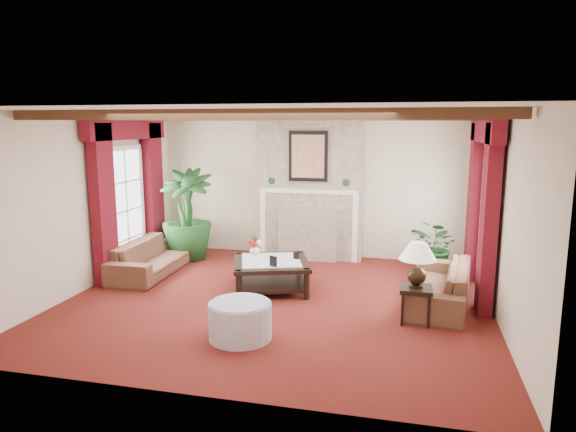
% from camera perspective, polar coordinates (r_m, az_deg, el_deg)
% --- Properties ---
extents(floor, '(6.00, 6.00, 0.00)m').
position_cam_1_polar(floor, '(7.58, -1.28, -9.34)').
color(floor, '#460F0C').
rests_on(floor, ground).
extents(ceiling, '(6.00, 6.00, 0.00)m').
position_cam_1_polar(ceiling, '(7.14, -1.37, 11.53)').
color(ceiling, white).
rests_on(ceiling, floor).
extents(back_wall, '(6.00, 0.02, 2.70)m').
position_cam_1_polar(back_wall, '(9.90, 2.70, 3.32)').
color(back_wall, beige).
rests_on(back_wall, ground).
extents(left_wall, '(0.02, 5.50, 2.70)m').
position_cam_1_polar(left_wall, '(8.50, -21.31, 1.49)').
color(left_wall, beige).
rests_on(left_wall, ground).
extents(right_wall, '(0.02, 5.50, 2.70)m').
position_cam_1_polar(right_wall, '(7.11, 22.77, -0.20)').
color(right_wall, beige).
rests_on(right_wall, ground).
extents(ceiling_beams, '(6.00, 3.00, 0.12)m').
position_cam_1_polar(ceiling_beams, '(7.14, -1.37, 11.05)').
color(ceiling_beams, '#3C2413').
rests_on(ceiling_beams, ceiling).
extents(fireplace, '(2.00, 0.52, 2.70)m').
position_cam_1_polar(fireplace, '(9.63, 2.55, 11.18)').
color(fireplace, tan).
rests_on(fireplace, ground).
extents(french_door_left, '(0.10, 1.10, 2.16)m').
position_cam_1_polar(french_door_left, '(9.25, -17.95, 7.21)').
color(french_door_left, white).
rests_on(french_door_left, ground).
extents(french_door_right, '(0.10, 1.10, 2.16)m').
position_cam_1_polar(french_door_right, '(8.00, 21.81, 6.58)').
color(french_door_right, white).
rests_on(french_door_right, ground).
extents(curtains_left, '(0.20, 2.40, 2.55)m').
position_cam_1_polar(curtains_left, '(9.18, -17.50, 9.84)').
color(curtains_left, '#540B16').
rests_on(curtains_left, ground).
extents(curtains_right, '(0.20, 2.40, 2.55)m').
position_cam_1_polar(curtains_right, '(7.98, 21.22, 9.64)').
color(curtains_right, '#540B16').
rests_on(curtains_right, ground).
extents(sofa_left, '(1.99, 0.69, 0.76)m').
position_cam_1_polar(sofa_left, '(9.09, -14.87, -3.84)').
color(sofa_left, '#340E14').
rests_on(sofa_left, ground).
extents(sofa_right, '(2.12, 1.09, 0.77)m').
position_cam_1_polar(sofa_right, '(7.64, 16.51, -6.56)').
color(sofa_right, '#340E14').
rests_on(sofa_right, ground).
extents(potted_palm, '(1.53, 2.03, 0.96)m').
position_cam_1_polar(potted_palm, '(9.89, -11.12, -1.97)').
color(potted_palm, black).
rests_on(potted_palm, ground).
extents(small_plant, '(1.79, 1.79, 0.73)m').
position_cam_1_polar(small_plant, '(9.14, 16.11, -3.93)').
color(small_plant, black).
rests_on(small_plant, ground).
extents(coffee_table, '(1.43, 1.43, 0.46)m').
position_cam_1_polar(coffee_table, '(7.98, -1.90, -6.58)').
color(coffee_table, black).
rests_on(coffee_table, ground).
extents(side_table, '(0.42, 0.42, 0.48)m').
position_cam_1_polar(side_table, '(6.90, 13.97, -9.55)').
color(side_table, black).
rests_on(side_table, ground).
extents(ottoman, '(0.75, 0.75, 0.44)m').
position_cam_1_polar(ottoman, '(6.27, -5.34, -11.51)').
color(ottoman, '#9290A3').
rests_on(ottoman, ground).
extents(table_lamp, '(0.47, 0.47, 0.60)m').
position_cam_1_polar(table_lamp, '(6.74, 14.17, -5.22)').
color(table_lamp, black).
rests_on(table_lamp, side_table).
extents(flower_vase, '(0.25, 0.26, 0.17)m').
position_cam_1_polar(flower_vase, '(8.26, -3.70, -3.75)').
color(flower_vase, silver).
rests_on(flower_vase, coffee_table).
extents(book, '(0.21, 0.17, 0.26)m').
position_cam_1_polar(book, '(7.60, -0.44, -4.59)').
color(book, black).
rests_on(book, coffee_table).
extents(photo_frame_a, '(0.12, 0.07, 0.17)m').
position_cam_1_polar(photo_frame_a, '(7.54, -1.65, -5.09)').
color(photo_frame_a, black).
rests_on(photo_frame_a, coffee_table).
extents(photo_frame_b, '(0.09, 0.03, 0.12)m').
position_cam_1_polar(photo_frame_b, '(7.96, 0.91, -4.45)').
color(photo_frame_b, black).
rests_on(photo_frame_b, coffee_table).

